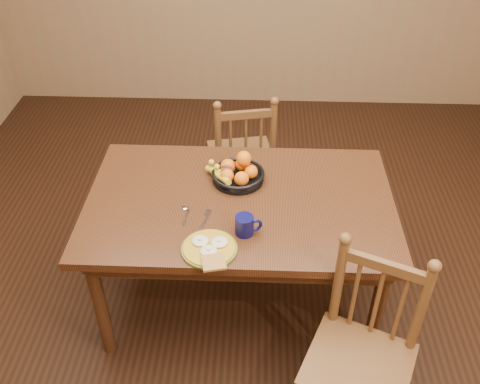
{
  "coord_description": "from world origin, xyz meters",
  "views": [
    {
      "loc": [
        0.09,
        -2.17,
        2.49
      ],
      "look_at": [
        0.0,
        0.0,
        0.8
      ],
      "focal_mm": 40.0,
      "sensor_mm": 36.0,
      "label": 1
    }
  ],
  "objects_px": {
    "fruit_bowl": "(237,173)",
    "coffee_mug": "(245,225)",
    "chair_near": "(362,355)",
    "chair_far": "(242,157)",
    "dining_table": "(240,212)",
    "breakfast_plate": "(210,249)"
  },
  "relations": [
    {
      "from": "coffee_mug",
      "to": "chair_far",
      "type": "bearing_deg",
      "value": 92.93
    },
    {
      "from": "dining_table",
      "to": "fruit_bowl",
      "type": "distance_m",
      "value": 0.22
    },
    {
      "from": "chair_far",
      "to": "chair_near",
      "type": "xyz_separation_m",
      "value": [
        0.59,
        -1.56,
        0.02
      ]
    },
    {
      "from": "fruit_bowl",
      "to": "coffee_mug",
      "type": "bearing_deg",
      "value": -82.33
    },
    {
      "from": "chair_far",
      "to": "coffee_mug",
      "type": "height_order",
      "value": "chair_far"
    },
    {
      "from": "chair_near",
      "to": "breakfast_plate",
      "type": "xyz_separation_m",
      "value": [
        -0.69,
        0.35,
        0.29
      ]
    },
    {
      "from": "chair_near",
      "to": "coffee_mug",
      "type": "height_order",
      "value": "chair_near"
    },
    {
      "from": "dining_table",
      "to": "chair_far",
      "type": "height_order",
      "value": "chair_far"
    },
    {
      "from": "chair_near",
      "to": "coffee_mug",
      "type": "distance_m",
      "value": 0.78
    },
    {
      "from": "fruit_bowl",
      "to": "breakfast_plate",
      "type": "bearing_deg",
      "value": -100.5
    },
    {
      "from": "breakfast_plate",
      "to": "fruit_bowl",
      "type": "height_order",
      "value": "fruit_bowl"
    },
    {
      "from": "dining_table",
      "to": "chair_near",
      "type": "xyz_separation_m",
      "value": [
        0.57,
        -0.73,
        -0.19
      ]
    },
    {
      "from": "coffee_mug",
      "to": "fruit_bowl",
      "type": "xyz_separation_m",
      "value": [
        -0.06,
        0.43,
        -0.0
      ]
    },
    {
      "from": "chair_near",
      "to": "fruit_bowl",
      "type": "bearing_deg",
      "value": 146.27
    },
    {
      "from": "chair_far",
      "to": "coffee_mug",
      "type": "bearing_deg",
      "value": 81.61
    },
    {
      "from": "coffee_mug",
      "to": "dining_table",
      "type": "bearing_deg",
      "value": 97.98
    },
    {
      "from": "chair_far",
      "to": "chair_near",
      "type": "distance_m",
      "value": 1.67
    },
    {
      "from": "chair_far",
      "to": "breakfast_plate",
      "type": "bearing_deg",
      "value": 73.7
    },
    {
      "from": "breakfast_plate",
      "to": "chair_near",
      "type": "bearing_deg",
      "value": -26.58
    },
    {
      "from": "dining_table",
      "to": "coffee_mug",
      "type": "xyz_separation_m",
      "value": [
        0.04,
        -0.26,
        0.14
      ]
    },
    {
      "from": "dining_table",
      "to": "chair_far",
      "type": "bearing_deg",
      "value": 91.36
    },
    {
      "from": "dining_table",
      "to": "fruit_bowl",
      "type": "relative_size",
      "value": 4.94
    }
  ]
}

